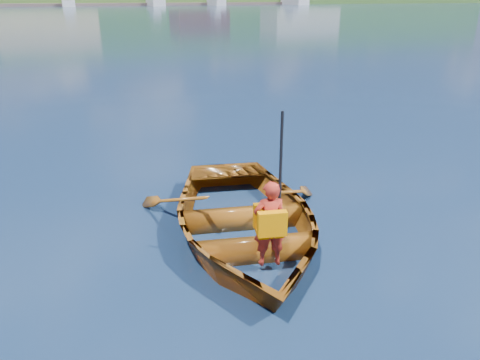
# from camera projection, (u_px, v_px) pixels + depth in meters

# --- Properties ---
(ground) EXTENTS (600.00, 600.00, 0.00)m
(ground) POSITION_uv_depth(u_px,v_px,m) (242.00, 246.00, 6.28)
(ground) COLOR #132B47
(ground) RESTS_ON ground
(rowboat) EXTENTS (3.57, 4.50, 0.84)m
(rowboat) POSITION_uv_depth(u_px,v_px,m) (243.00, 219.00, 6.43)
(rowboat) COLOR brown
(rowboat) RESTS_ON ground
(child_paddler) EXTENTS (0.43, 0.39, 1.85)m
(child_paddler) POSITION_uv_depth(u_px,v_px,m) (270.00, 223.00, 5.49)
(child_paddler) COLOR #A8271B
(child_paddler) RESTS_ON ground
(dock) EXTENTS (160.04, 9.36, 0.80)m
(dock) POSITION_uv_depth(u_px,v_px,m) (39.00, 5.00, 133.10)
(dock) COLOR brown
(dock) RESTS_ON ground
(marina_yachts) EXTENTS (144.89, 13.57, 4.30)m
(marina_yachts) POSITION_uv_depth(u_px,v_px,m) (79.00, 1.00, 132.10)
(marina_yachts) COLOR silver
(marina_yachts) RESTS_ON ground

